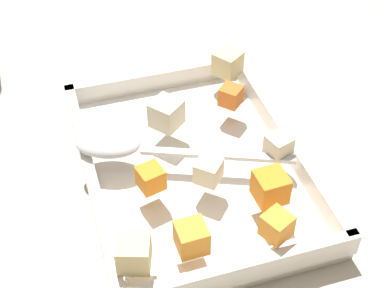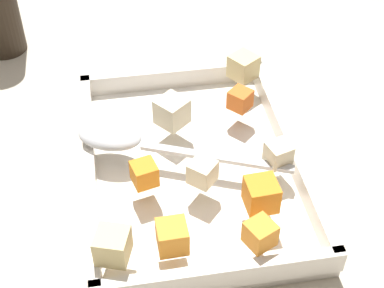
{
  "view_description": "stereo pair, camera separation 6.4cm",
  "coord_description": "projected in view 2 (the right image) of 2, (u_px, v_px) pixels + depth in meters",
  "views": [
    {
      "loc": [
        -0.45,
        0.15,
        0.48
      ],
      "look_at": [
        -0.0,
        0.01,
        0.05
      ],
      "focal_mm": 53.35,
      "sensor_mm": 36.0,
      "label": 1
    },
    {
      "loc": [
        -0.47,
        0.09,
        0.48
      ],
      "look_at": [
        -0.0,
        0.01,
        0.05
      ],
      "focal_mm": 53.35,
      "sensor_mm": 36.0,
      "label": 2
    }
  ],
  "objects": [
    {
      "name": "baking_dish",
      "position": [
        192.0,
        169.0,
        0.67
      ],
      "size": [
        0.33,
        0.24,
        0.04
      ],
      "color": "white",
      "rests_on": "ground_plane"
    },
    {
      "name": "potato_chunk_near_spoon",
      "position": [
        113.0,
        246.0,
        0.53
      ],
      "size": [
        0.04,
        0.04,
        0.03
      ],
      "primitive_type": "cube",
      "rotation": [
        0.0,
        0.0,
        5.96
      ],
      "color": "#E0CC89",
      "rests_on": "baking_dish"
    },
    {
      "name": "carrot_chunk_corner_ne",
      "position": [
        261.0,
        194.0,
        0.58
      ],
      "size": [
        0.03,
        0.03,
        0.03
      ],
      "primitive_type": "cube",
      "rotation": [
        0.0,
        0.0,
        4.77
      ],
      "color": "orange",
      "rests_on": "baking_dish"
    },
    {
      "name": "potato_chunk_center",
      "position": [
        278.0,
        154.0,
        0.63
      ],
      "size": [
        0.03,
        0.03,
        0.03
      ],
      "primitive_type": "cube",
      "rotation": [
        0.0,
        0.0,
        5.02
      ],
      "color": "beige",
      "rests_on": "baking_dish"
    },
    {
      "name": "potato_chunk_near_left",
      "position": [
        202.0,
        172.0,
        0.6
      ],
      "size": [
        0.04,
        0.04,
        0.03
      ],
      "primitive_type": "cube",
      "rotation": [
        0.0,
        0.0,
        2.4
      ],
      "color": "beige",
      "rests_on": "baking_dish"
    },
    {
      "name": "carrot_chunk_under_handle",
      "position": [
        172.0,
        237.0,
        0.54
      ],
      "size": [
        0.03,
        0.03,
        0.03
      ],
      "primitive_type": "cube",
      "rotation": [
        0.0,
        0.0,
        1.6
      ],
      "color": "orange",
      "rests_on": "baking_dish"
    },
    {
      "name": "carrot_chunk_back_center",
      "position": [
        144.0,
        174.0,
        0.6
      ],
      "size": [
        0.03,
        0.03,
        0.03
      ],
      "primitive_type": "cube",
      "rotation": [
        0.0,
        0.0,
        0.25
      ],
      "color": "orange",
      "rests_on": "baking_dish"
    },
    {
      "name": "potato_chunk_far_right",
      "position": [
        172.0,
        112.0,
        0.67
      ],
      "size": [
        0.05,
        0.05,
        0.03
      ],
      "primitive_type": "cube",
      "rotation": [
        0.0,
        0.0,
        2.26
      ],
      "color": "beige",
      "rests_on": "baking_dish"
    },
    {
      "name": "carrot_chunk_front_center",
      "position": [
        260.0,
        234.0,
        0.54
      ],
      "size": [
        0.03,
        0.03,
        0.03
      ],
      "primitive_type": "cube",
      "rotation": [
        0.0,
        0.0,
        5.16
      ],
      "color": "orange",
      "rests_on": "baking_dish"
    },
    {
      "name": "ground_plane",
      "position": [
        200.0,
        173.0,
        0.68
      ],
      "size": [
        4.0,
        4.0,
        0.0
      ],
      "primitive_type": "plane",
      "color": "#BCB29E"
    },
    {
      "name": "potato_chunk_heap_top",
      "position": [
        243.0,
        67.0,
        0.74
      ],
      "size": [
        0.04,
        0.04,
        0.03
      ],
      "primitive_type": "cube",
      "rotation": [
        0.0,
        0.0,
        5.31
      ],
      "color": "#E0CC89",
      "rests_on": "baking_dish"
    },
    {
      "name": "serving_spoon",
      "position": [
        122.0,
        138.0,
        0.65
      ],
      "size": [
        0.12,
        0.24,
        0.02
      ],
      "rotation": [
        0.0,
        0.0,
        4.32
      ],
      "color": "silver",
      "rests_on": "baking_dish"
    },
    {
      "name": "carrot_chunk_mid_left",
      "position": [
        240.0,
        99.0,
        0.7
      ],
      "size": [
        0.03,
        0.03,
        0.02
      ],
      "primitive_type": "cube",
      "rotation": [
        0.0,
        0.0,
        5.47
      ],
      "color": "orange",
      "rests_on": "baking_dish"
    }
  ]
}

